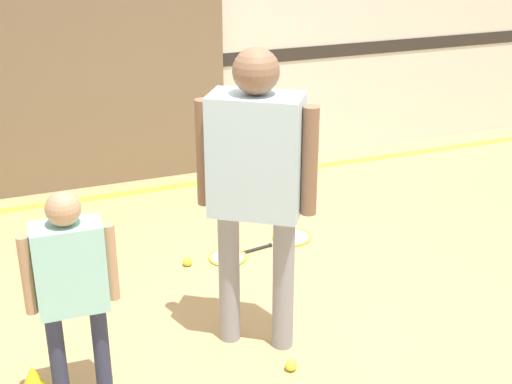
# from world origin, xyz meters

# --- Properties ---
(ground_plane) EXTENTS (16.00, 16.00, 0.00)m
(ground_plane) POSITION_xyz_m (0.00, 0.00, 0.00)
(ground_plane) COLOR tan
(wall_panel) EXTENTS (2.35, 0.05, 2.08)m
(wall_panel) POSITION_xyz_m (-0.67, 2.65, 1.04)
(wall_panel) COLOR #756047
(wall_panel) RESTS_ON ground_plane
(floor_stripe) EXTENTS (14.40, 0.10, 0.01)m
(floor_stripe) POSITION_xyz_m (0.00, 2.37, 0.00)
(floor_stripe) COLOR yellow
(floor_stripe) RESTS_ON ground_plane
(person_instructor) EXTENTS (0.55, 0.49, 1.72)m
(person_instructor) POSITION_xyz_m (-0.23, -0.09, 1.06)
(person_instructor) COLOR gray
(person_instructor) RESTS_ON ground_plane
(person_student_left) EXTENTS (0.45, 0.19, 1.17)m
(person_student_left) POSITION_xyz_m (-1.24, -0.28, 0.73)
(person_student_left) COLOR #2D334C
(person_student_left) RESTS_ON ground_plane
(racket_spare_on_floor) EXTENTS (0.53, 0.32, 0.03)m
(racket_spare_on_floor) POSITION_xyz_m (-0.03, 0.93, 0.01)
(racket_spare_on_floor) COLOR #C6D838
(racket_spare_on_floor) RESTS_ON ground_plane
(racket_second_spare) EXTENTS (0.43, 0.49, 0.03)m
(racket_second_spare) POSITION_xyz_m (0.50, 1.05, 0.01)
(racket_second_spare) COLOR #C6D838
(racket_second_spare) RESTS_ON ground_plane
(tennis_ball_near_instructor) EXTENTS (0.07, 0.07, 0.07)m
(tennis_ball_near_instructor) POSITION_xyz_m (-0.15, -0.42, 0.03)
(tennis_ball_near_instructor) COLOR #CCE038
(tennis_ball_near_instructor) RESTS_ON ground_plane
(tennis_ball_by_spare_racket) EXTENTS (0.07, 0.07, 0.07)m
(tennis_ball_by_spare_racket) POSITION_xyz_m (-0.35, 0.93, 0.03)
(tennis_ball_by_spare_racket) COLOR #CCE038
(tennis_ball_by_spare_racket) RESTS_ON ground_plane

